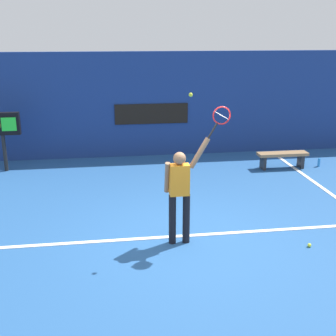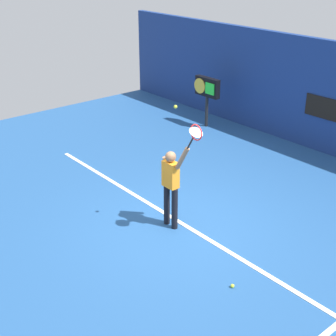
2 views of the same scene
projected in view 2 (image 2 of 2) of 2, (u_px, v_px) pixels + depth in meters
ground_plane at (178, 227)px, 10.25m from camera, size 18.00×18.00×0.00m
court_baseline at (183, 224)px, 10.33m from camera, size 10.00×0.10×0.01m
tennis_player at (171, 183)px, 9.87m from camera, size 0.77×0.31×1.94m
tennis_racket at (195, 134)px, 8.87m from camera, size 0.45×0.27×0.61m
tennis_ball at (175, 107)px, 9.05m from camera, size 0.07×0.07×0.07m
scoreboard_clock at (207, 89)px, 15.40m from camera, size 0.96×0.20×1.61m
spare_ball at (232, 286)px, 8.42m from camera, size 0.07×0.07×0.07m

